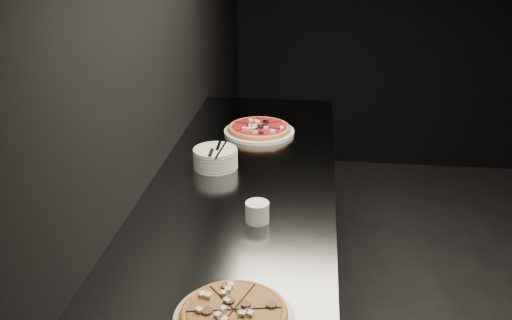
# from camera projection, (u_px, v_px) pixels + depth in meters

# --- Properties ---
(wall_left) EXTENTS (0.02, 5.00, 2.80)m
(wall_left) POSITION_uv_depth(u_px,v_px,m) (140.00, 66.00, 2.10)
(wall_left) COLOR black
(wall_left) RESTS_ON floor
(counter) EXTENTS (0.74, 2.44, 0.92)m
(counter) POSITION_uv_depth(u_px,v_px,m) (242.00, 285.00, 2.43)
(counter) COLOR #57585E
(counter) RESTS_ON floor
(pizza_mushroom) EXTENTS (0.33, 0.33, 0.04)m
(pizza_mushroom) POSITION_uv_depth(u_px,v_px,m) (234.00, 315.00, 1.50)
(pizza_mushroom) COLOR silver
(pizza_mushroom) RESTS_ON counter
(pizza_tomato) EXTENTS (0.39, 0.39, 0.04)m
(pizza_tomato) POSITION_uv_depth(u_px,v_px,m) (259.00, 129.00, 2.81)
(pizza_tomato) COLOR silver
(pizza_tomato) RESTS_ON counter
(plate_stack) EXTENTS (0.19, 0.19, 0.08)m
(plate_stack) POSITION_uv_depth(u_px,v_px,m) (215.00, 158.00, 2.42)
(plate_stack) COLOR silver
(plate_stack) RESTS_ON counter
(cutlery) EXTENTS (0.07, 0.20, 0.01)m
(cutlery) POSITION_uv_depth(u_px,v_px,m) (216.00, 150.00, 2.39)
(cutlery) COLOR silver
(cutlery) RESTS_ON plate_stack
(ramekin) EXTENTS (0.08, 0.08, 0.07)m
(ramekin) POSITION_uv_depth(u_px,v_px,m) (257.00, 211.00, 1.99)
(ramekin) COLOR silver
(ramekin) RESTS_ON counter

